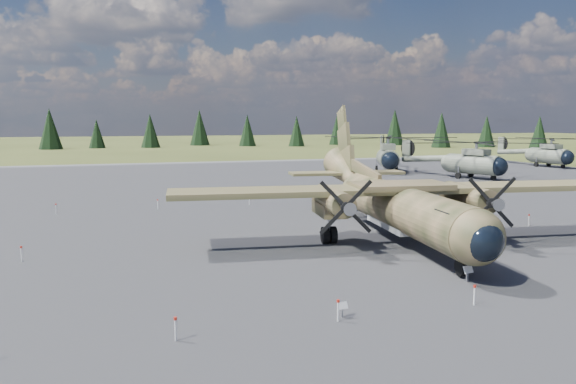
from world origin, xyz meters
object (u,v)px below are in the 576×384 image
object	(u,v)px
transport_plane	(394,198)
helicopter_mid	(473,152)
helicopter_far	(549,146)
helicopter_near	(388,147)

from	to	relation	value
transport_plane	helicopter_mid	bearing A→B (deg)	54.66
helicopter_far	helicopter_near	bearing A→B (deg)	176.80
transport_plane	helicopter_near	world-z (taller)	transport_plane
helicopter_far	helicopter_mid	bearing A→B (deg)	-155.87
transport_plane	helicopter_far	bearing A→B (deg)	46.86
transport_plane	helicopter_far	distance (m)	65.76
transport_plane	helicopter_far	world-z (taller)	transport_plane
helicopter_near	helicopter_mid	size ratio (longest dim) A/B	1.09
helicopter_mid	helicopter_near	bearing A→B (deg)	97.36
transport_plane	helicopter_near	xyz separation A→B (m)	(21.90, 41.96, 1.01)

